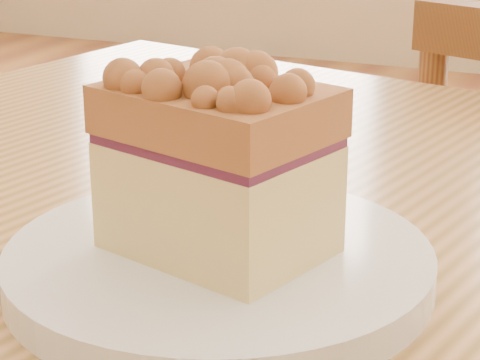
# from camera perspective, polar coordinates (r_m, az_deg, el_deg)

# --- Properties ---
(plate) EXTENTS (0.23, 0.23, 0.02)m
(plate) POSITION_cam_1_polar(r_m,az_deg,el_deg) (0.51, -1.31, -5.26)
(plate) COLOR white
(plate) RESTS_ON cafe_table_main
(cake_slice) EXTENTS (0.14, 0.11, 0.11)m
(cake_slice) POSITION_cam_1_polar(r_m,az_deg,el_deg) (0.49, -1.42, 1.64)
(cake_slice) COLOR #F0E587
(cake_slice) RESTS_ON plate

